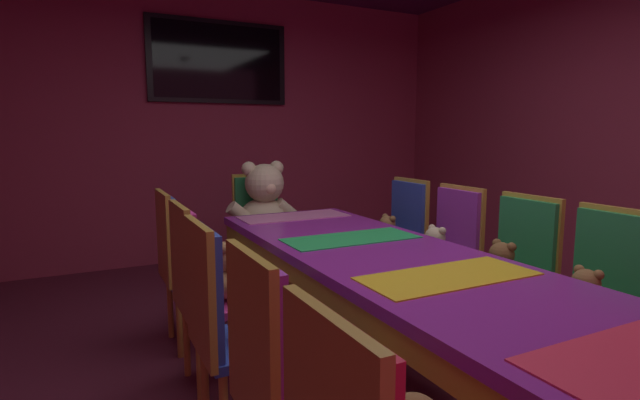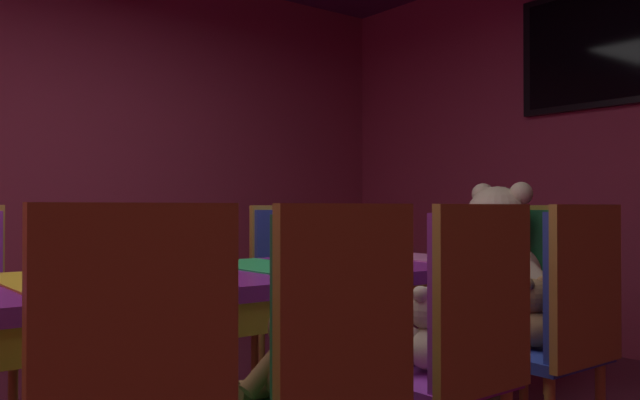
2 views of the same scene
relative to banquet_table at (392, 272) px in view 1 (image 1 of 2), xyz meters
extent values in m
plane|color=#591E33|center=(0.00, 0.00, -0.66)|extent=(7.90, 7.90, 0.00)
cube|color=#99334C|center=(0.00, 3.20, 0.74)|extent=(5.20, 0.12, 2.80)
cube|color=purple|center=(0.00, 0.00, 0.06)|extent=(0.90, 2.86, 0.05)
cube|color=gold|center=(0.00, 0.00, -0.02)|extent=(0.88, 2.80, 0.10)
cylinder|color=#4C3826|center=(0.38, 1.29, -0.31)|extent=(0.07, 0.07, 0.69)
cylinder|color=#4C3826|center=(-0.38, 1.29, -0.31)|extent=(0.07, 0.07, 0.69)
cube|color=yellow|center=(0.00, -0.40, 0.09)|extent=(0.77, 0.32, 0.01)
cube|color=green|center=(0.00, 0.40, 0.09)|extent=(0.77, 0.32, 0.01)
cube|color=pink|center=(0.00, 1.21, 0.09)|extent=(0.77, 0.32, 0.01)
sphere|color=olive|center=(-0.73, -1.05, 0.08)|extent=(0.06, 0.06, 0.06)
cube|color=purple|center=(-0.90, -0.57, 0.05)|extent=(0.05, 0.38, 0.50)
cube|color=gold|center=(-0.92, -0.57, 0.05)|extent=(0.03, 0.41, 0.55)
ellipsoid|color=tan|center=(-0.72, -0.57, -0.11)|extent=(0.20, 0.20, 0.16)
sphere|color=tan|center=(-0.70, -0.57, 0.04)|extent=(0.16, 0.16, 0.16)
sphere|color=tan|center=(-0.64, -0.57, 0.03)|extent=(0.06, 0.06, 0.06)
sphere|color=tan|center=(-0.72, -0.51, 0.10)|extent=(0.06, 0.06, 0.06)
sphere|color=tan|center=(-0.72, -0.63, 0.10)|extent=(0.06, 0.06, 0.06)
cylinder|color=tan|center=(-0.68, -0.46, -0.09)|extent=(0.06, 0.14, 0.13)
cylinder|color=tan|center=(-0.68, -0.67, -0.09)|extent=(0.06, 0.14, 0.13)
cylinder|color=tan|center=(-0.59, -0.51, -0.16)|extent=(0.07, 0.15, 0.07)
cylinder|color=tan|center=(-0.59, -0.62, -0.16)|extent=(0.07, 0.15, 0.07)
cube|color=#2D47B2|center=(-0.75, -0.01, -0.22)|extent=(0.40, 0.40, 0.04)
cube|color=#2D47B2|center=(-0.93, -0.01, 0.05)|extent=(0.05, 0.38, 0.50)
cube|color=gold|center=(-0.95, -0.01, 0.05)|extent=(0.03, 0.41, 0.55)
cylinder|color=gold|center=(-0.59, 0.15, -0.45)|extent=(0.04, 0.04, 0.42)
cylinder|color=gold|center=(-0.91, 0.15, -0.45)|extent=(0.04, 0.04, 0.42)
ellipsoid|color=brown|center=(-0.75, -0.01, -0.12)|extent=(0.18, 0.18, 0.14)
sphere|color=brown|center=(-0.73, -0.01, 0.01)|extent=(0.14, 0.14, 0.14)
sphere|color=#99663C|center=(-0.68, -0.01, 0.00)|extent=(0.05, 0.05, 0.05)
sphere|color=brown|center=(-0.75, 0.04, 0.07)|extent=(0.05, 0.05, 0.05)
sphere|color=brown|center=(-0.75, -0.07, 0.07)|extent=(0.05, 0.05, 0.05)
cylinder|color=brown|center=(-0.71, 0.08, -0.10)|extent=(0.05, 0.13, 0.12)
cylinder|color=brown|center=(-0.71, -0.10, -0.10)|extent=(0.05, 0.13, 0.12)
cylinder|color=brown|center=(-0.63, 0.03, -0.17)|extent=(0.06, 0.13, 0.06)
cylinder|color=brown|center=(-0.63, -0.06, -0.17)|extent=(0.06, 0.13, 0.06)
cube|color=#CC338C|center=(-0.72, 0.52, -0.22)|extent=(0.40, 0.40, 0.04)
cube|color=#CC338C|center=(-0.90, 0.52, 0.05)|extent=(0.05, 0.38, 0.50)
cube|color=gold|center=(-0.93, 0.52, 0.05)|extent=(0.03, 0.41, 0.55)
cylinder|color=gold|center=(-0.56, 0.68, -0.45)|extent=(0.04, 0.04, 0.42)
cylinder|color=gold|center=(-0.56, 0.36, -0.45)|extent=(0.04, 0.04, 0.42)
cylinder|color=gold|center=(-0.88, 0.68, -0.45)|extent=(0.04, 0.04, 0.42)
cylinder|color=gold|center=(-0.88, 0.36, -0.45)|extent=(0.04, 0.04, 0.42)
ellipsoid|color=#9E7247|center=(-0.72, 0.52, -0.11)|extent=(0.20, 0.20, 0.16)
sphere|color=#9E7247|center=(-0.71, 0.52, 0.04)|extent=(0.16, 0.16, 0.16)
sphere|color=tan|center=(-0.65, 0.52, 0.02)|extent=(0.06, 0.06, 0.06)
sphere|color=#9E7247|center=(-0.72, 0.58, 0.10)|extent=(0.06, 0.06, 0.06)
sphere|color=#9E7247|center=(-0.72, 0.46, 0.10)|extent=(0.06, 0.06, 0.06)
cylinder|color=#9E7247|center=(-0.68, 0.62, -0.09)|extent=(0.06, 0.14, 0.13)
cylinder|color=#9E7247|center=(-0.68, 0.42, -0.09)|extent=(0.06, 0.14, 0.13)
cylinder|color=#9E7247|center=(-0.59, 0.57, -0.16)|extent=(0.07, 0.15, 0.07)
cylinder|color=#9E7247|center=(-0.59, 0.46, -0.16)|extent=(0.07, 0.15, 0.07)
cube|color=#2D47B2|center=(-0.72, 1.08, -0.22)|extent=(0.40, 0.40, 0.04)
cube|color=#2D47B2|center=(-0.90, 1.08, 0.05)|extent=(0.05, 0.38, 0.50)
cube|color=gold|center=(-0.92, 1.08, 0.05)|extent=(0.03, 0.41, 0.55)
cylinder|color=gold|center=(-0.56, 1.24, -0.45)|extent=(0.04, 0.04, 0.42)
cylinder|color=gold|center=(-0.56, 0.92, -0.45)|extent=(0.04, 0.04, 0.42)
cylinder|color=gold|center=(-0.88, 1.24, -0.45)|extent=(0.04, 0.04, 0.42)
cylinder|color=gold|center=(-0.88, 0.92, -0.45)|extent=(0.04, 0.04, 0.42)
ellipsoid|color=beige|center=(-0.72, 1.08, -0.12)|extent=(0.16, 0.16, 0.13)
sphere|color=beige|center=(-0.70, 1.08, -0.01)|extent=(0.13, 0.13, 0.13)
sphere|color=#FDDCAD|center=(-0.66, 1.08, -0.02)|extent=(0.05, 0.05, 0.05)
sphere|color=beige|center=(-0.72, 1.13, 0.04)|extent=(0.05, 0.05, 0.05)
sphere|color=beige|center=(-0.72, 1.03, 0.04)|extent=(0.05, 0.05, 0.05)
cylinder|color=beige|center=(-0.68, 1.16, -0.11)|extent=(0.05, 0.12, 0.11)
cylinder|color=beige|center=(-0.68, 1.00, -0.11)|extent=(0.05, 0.12, 0.11)
cylinder|color=beige|center=(-0.61, 1.12, -0.17)|extent=(0.06, 0.12, 0.06)
cylinder|color=beige|center=(-0.61, 1.04, -0.17)|extent=(0.06, 0.12, 0.06)
cube|color=#268C4C|center=(0.74, -0.53, -0.22)|extent=(0.40, 0.40, 0.04)
cube|color=#268C4C|center=(0.92, -0.53, 0.05)|extent=(0.05, 0.38, 0.50)
cube|color=gold|center=(0.94, -0.53, 0.05)|extent=(0.03, 0.41, 0.55)
cylinder|color=gold|center=(0.90, -0.37, -0.45)|extent=(0.04, 0.04, 0.42)
cylinder|color=gold|center=(0.90, -0.69, -0.45)|extent=(0.04, 0.04, 0.42)
cylinder|color=gold|center=(0.58, -0.37, -0.45)|extent=(0.04, 0.04, 0.42)
cylinder|color=gold|center=(0.58, -0.69, -0.45)|extent=(0.04, 0.04, 0.42)
ellipsoid|color=olive|center=(0.74, -0.53, -0.13)|extent=(0.16, 0.16, 0.13)
sphere|color=olive|center=(0.72, -0.53, -0.01)|extent=(0.13, 0.13, 0.13)
sphere|color=#AE7747|center=(0.68, -0.53, -0.02)|extent=(0.05, 0.05, 0.05)
sphere|color=olive|center=(0.74, -0.57, 0.04)|extent=(0.05, 0.05, 0.05)
sphere|color=olive|center=(0.74, -0.48, 0.04)|extent=(0.05, 0.05, 0.05)
cylinder|color=olive|center=(0.70, -0.61, -0.11)|extent=(0.04, 0.11, 0.11)
cylinder|color=olive|center=(0.70, -0.45, -0.11)|extent=(0.04, 0.11, 0.11)
cylinder|color=olive|center=(0.63, -0.57, -0.17)|extent=(0.05, 0.12, 0.05)
cylinder|color=olive|center=(0.63, -0.48, -0.17)|extent=(0.05, 0.12, 0.05)
cube|color=#268C4C|center=(0.74, -0.02, -0.22)|extent=(0.40, 0.40, 0.04)
cube|color=#268C4C|center=(0.92, -0.02, 0.05)|extent=(0.05, 0.38, 0.50)
cube|color=gold|center=(0.94, -0.02, 0.05)|extent=(0.03, 0.41, 0.55)
cylinder|color=gold|center=(0.90, 0.14, -0.45)|extent=(0.04, 0.04, 0.42)
cylinder|color=gold|center=(0.90, -0.18, -0.45)|extent=(0.04, 0.04, 0.42)
cylinder|color=gold|center=(0.58, 0.14, -0.45)|extent=(0.04, 0.04, 0.42)
cylinder|color=gold|center=(0.58, -0.18, -0.45)|extent=(0.04, 0.04, 0.42)
ellipsoid|color=brown|center=(0.74, -0.02, -0.12)|extent=(0.17, 0.17, 0.14)
sphere|color=brown|center=(0.73, -0.02, 0.01)|extent=(0.14, 0.14, 0.14)
sphere|color=#99663C|center=(0.68, -0.02, 0.00)|extent=(0.05, 0.05, 0.05)
sphere|color=brown|center=(0.74, -0.07, 0.06)|extent=(0.05, 0.05, 0.05)
sphere|color=brown|center=(0.74, 0.03, 0.06)|extent=(0.05, 0.05, 0.05)
cylinder|color=brown|center=(0.70, -0.10, -0.11)|extent=(0.05, 0.12, 0.12)
cylinder|color=brown|center=(0.70, 0.07, -0.11)|extent=(0.05, 0.12, 0.12)
cylinder|color=brown|center=(0.63, -0.06, -0.17)|extent=(0.06, 0.13, 0.06)
cylinder|color=brown|center=(0.63, 0.03, -0.17)|extent=(0.06, 0.13, 0.06)
cube|color=purple|center=(0.72, 0.52, -0.22)|extent=(0.40, 0.40, 0.04)
cube|color=purple|center=(0.90, 0.52, 0.05)|extent=(0.05, 0.38, 0.50)
cube|color=gold|center=(0.92, 0.52, 0.05)|extent=(0.03, 0.41, 0.55)
cylinder|color=gold|center=(0.88, 0.68, -0.45)|extent=(0.04, 0.04, 0.42)
cylinder|color=gold|center=(0.88, 0.36, -0.45)|extent=(0.04, 0.04, 0.42)
cylinder|color=gold|center=(0.56, 0.68, -0.45)|extent=(0.04, 0.04, 0.42)
cylinder|color=gold|center=(0.56, 0.36, -0.45)|extent=(0.04, 0.04, 0.42)
ellipsoid|color=beige|center=(0.72, 0.52, -0.12)|extent=(0.17, 0.17, 0.14)
sphere|color=beige|center=(0.70, 0.52, 0.00)|extent=(0.14, 0.14, 0.14)
sphere|color=#FDDCAD|center=(0.66, 0.52, -0.01)|extent=(0.05, 0.05, 0.05)
sphere|color=beige|center=(0.72, 0.47, 0.05)|extent=(0.05, 0.05, 0.05)
sphere|color=beige|center=(0.72, 0.57, 0.05)|extent=(0.05, 0.05, 0.05)
cylinder|color=beige|center=(0.68, 0.43, -0.11)|extent=(0.05, 0.12, 0.11)
cylinder|color=beige|center=(0.68, 0.60, -0.11)|extent=(0.05, 0.12, 0.11)
cylinder|color=beige|center=(0.61, 0.47, -0.17)|extent=(0.06, 0.13, 0.06)
cylinder|color=beige|center=(0.61, 0.56, -0.17)|extent=(0.06, 0.13, 0.06)
cube|color=#2D47B2|center=(0.72, 1.07, -0.22)|extent=(0.40, 0.40, 0.04)
cube|color=#2D47B2|center=(0.90, 1.07, 0.05)|extent=(0.05, 0.38, 0.50)
cube|color=gold|center=(0.92, 1.07, 0.05)|extent=(0.03, 0.41, 0.55)
cylinder|color=gold|center=(0.88, 1.23, -0.45)|extent=(0.04, 0.04, 0.42)
cylinder|color=gold|center=(0.88, 0.91, -0.45)|extent=(0.04, 0.04, 0.42)
cylinder|color=gold|center=(0.56, 1.23, -0.45)|extent=(0.04, 0.04, 0.42)
cylinder|color=gold|center=(0.56, 0.91, -0.45)|extent=(0.04, 0.04, 0.42)
ellipsoid|color=olive|center=(0.72, 1.07, -0.12)|extent=(0.16, 0.16, 0.13)
sphere|color=olive|center=(0.70, 1.07, -0.01)|extent=(0.13, 0.13, 0.13)
sphere|color=#AE7747|center=(0.66, 1.07, -0.02)|extent=(0.05, 0.05, 0.05)
sphere|color=olive|center=(0.72, 1.02, 0.04)|extent=(0.05, 0.05, 0.05)
sphere|color=olive|center=(0.72, 1.12, 0.04)|extent=(0.05, 0.05, 0.05)
cylinder|color=olive|center=(0.69, 0.99, -0.11)|extent=(0.05, 0.12, 0.11)
cylinder|color=olive|center=(0.69, 1.15, -0.11)|extent=(0.05, 0.12, 0.11)
cylinder|color=olive|center=(0.61, 1.03, -0.17)|extent=(0.06, 0.12, 0.06)
cylinder|color=olive|center=(0.61, 1.11, -0.17)|extent=(0.06, 0.12, 0.06)
cube|color=#268C4C|center=(0.00, 1.85, -0.22)|extent=(0.40, 0.40, 0.04)
cube|color=#268C4C|center=(0.00, 2.03, 0.05)|extent=(0.38, 0.05, 0.50)
cube|color=gold|center=(0.00, 2.05, 0.05)|extent=(0.41, 0.03, 0.55)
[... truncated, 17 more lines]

